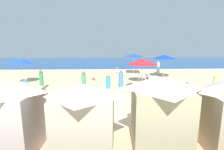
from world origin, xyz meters
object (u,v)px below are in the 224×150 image
at_px(lounge_chair_2_1, 121,71).
at_px(beachgoer_4, 84,83).
at_px(lounge_chair_1_0, 151,77).
at_px(umbrella_4, 139,63).
at_px(beachgoer_6, 108,85).
at_px(cabana_0, 11,116).
at_px(umbrella_1, 165,57).
at_px(beachgoer_0, 158,68).
at_px(beachgoer_5, 121,79).
at_px(beachgoer_3, 41,80).
at_px(beachgoer_1, 27,88).
at_px(umbrella_0, 21,61).
at_px(beach_ball_0, 94,79).
at_px(lounge_chair_2_0, 144,71).
at_px(umbrella_2, 134,55).
at_px(beachgoer_2, 215,86).
at_px(beach_ball_2, 187,83).
at_px(cabana_2, 160,111).
at_px(cabana_1, 84,117).
at_px(beach_ball_1, 5,87).
at_px(umbrella_3, 143,61).

height_order(lounge_chair_2_1, beachgoer_4, beachgoer_4).
xyz_separation_m(lounge_chair_1_0, beachgoer_4, (-6.71, -4.75, 0.57)).
xyz_separation_m(umbrella_4, beachgoer_6, (-3.09, -3.69, -1.24)).
xyz_separation_m(cabana_0, umbrella_1, (9.97, 12.85, 0.97)).
relative_size(lounge_chair_1_0, lounge_chair_2_1, 1.20).
xyz_separation_m(beachgoer_0, beachgoer_5, (-5.19, -6.25, 0.02)).
bearing_deg(beachgoer_3, cabana_0, -40.51).
relative_size(beachgoer_1, beachgoer_4, 0.87).
xyz_separation_m(umbrella_0, beachgoer_3, (2.62, -2.14, -1.40)).
distance_m(lounge_chair_2_1, beach_ball_0, 4.92).
relative_size(beachgoer_0, beachgoer_4, 0.92).
bearing_deg(cabana_0, beachgoer_6, 65.76).
height_order(lounge_chair_2_0, beachgoer_3, beachgoer_3).
relative_size(umbrella_2, lounge_chair_2_1, 2.08).
relative_size(beachgoer_2, beachgoer_4, 0.92).
relative_size(beachgoer_4, beach_ball_2, 5.77).
height_order(umbrella_1, lounge_chair_2_0, umbrella_1).
bearing_deg(cabana_2, beachgoer_2, 49.04).
distance_m(beachgoer_1, beachgoer_5, 7.61).
distance_m(umbrella_2, beachgoer_4, 9.36).
height_order(umbrella_1, lounge_chair_2_1, umbrella_1).
distance_m(umbrella_0, lounge_chair_2_1, 11.29).
height_order(cabana_2, beachgoer_4, cabana_2).
relative_size(beachgoer_1, beachgoer_3, 0.90).
xyz_separation_m(umbrella_2, beachgoer_5, (-2.09, -6.22, -1.60)).
bearing_deg(cabana_0, beachgoer_2, 32.16).
xyz_separation_m(cabana_1, umbrella_2, (4.21, 15.24, 1.00)).
relative_size(lounge_chair_1_0, beachgoer_5, 0.89).
bearing_deg(lounge_chair_2_1, umbrella_1, -120.06).
xyz_separation_m(lounge_chair_1_0, beachgoer_5, (-3.59, -3.35, 0.51)).
bearing_deg(umbrella_1, beach_ball_1, -165.65).
relative_size(umbrella_1, lounge_chair_2_1, 2.13).
height_order(beachgoer_2, beachgoer_3, beachgoer_3).
bearing_deg(lounge_chair_1_0, beachgoer_0, -44.85).
distance_m(umbrella_0, beachgoer_6, 9.26).
height_order(beachgoer_2, beachgoer_5, beachgoer_5).
relative_size(umbrella_3, beachgoer_4, 1.59).
relative_size(beachgoer_6, beach_ball_1, 6.14).
relative_size(cabana_0, cabana_2, 0.99).
distance_m(lounge_chair_2_1, beachgoer_1, 11.94).
distance_m(beachgoer_6, beach_ball_1, 9.23).
height_order(beachgoer_3, beach_ball_2, beachgoer_3).
xyz_separation_m(lounge_chair_1_0, beachgoer_6, (-4.74, -5.26, 0.51)).
bearing_deg(beach_ball_1, beachgoer_0, 22.22).
distance_m(umbrella_4, beach_ball_0, 5.06).
bearing_deg(umbrella_3, beachgoer_1, -172.91).
bearing_deg(beachgoer_0, cabana_1, -108.43).
xyz_separation_m(umbrella_1, beach_ball_1, (-15.27, -3.91, -2.26)).
relative_size(beachgoer_0, beachgoer_5, 0.97).
xyz_separation_m(umbrella_1, umbrella_4, (-3.17, -2.10, -0.39)).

